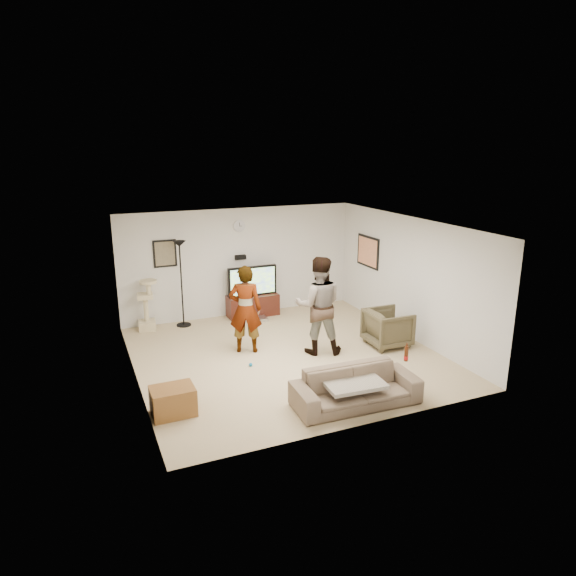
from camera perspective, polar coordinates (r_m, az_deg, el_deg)
name	(u,v)px	position (r m, az deg, el deg)	size (l,w,h in m)	color
floor	(286,356)	(9.91, -0.23, -7.54)	(5.50, 5.50, 0.02)	tan
ceiling	(286,225)	(9.21, -0.25, 7.02)	(5.50, 5.50, 0.02)	white
wall_back	(240,262)	(11.98, -5.36, 2.85)	(5.50, 0.04, 2.50)	silver
wall_front	(364,344)	(7.16, 8.39, -6.18)	(5.50, 0.04, 2.50)	silver
wall_left	(132,311)	(8.83, -16.92, -2.46)	(0.04, 5.50, 2.50)	silver
wall_right	(410,278)	(10.81, 13.32, 1.08)	(0.04, 5.50, 2.50)	silver
wall_clock	(239,226)	(11.80, -5.42, 6.85)	(0.26, 0.26, 0.04)	white
wall_speaker	(240,257)	(11.90, -5.29, 3.41)	(0.25, 0.10, 0.10)	black
picture_back	(165,254)	(11.50, -13.47, 3.73)	(0.42, 0.03, 0.52)	#675E49
picture_right	(368,252)	(12.03, 8.84, 4.01)	(0.03, 0.78, 0.62)	tan
tv_stand	(253,305)	(12.09, -3.92, -1.92)	(1.19, 0.45, 0.50)	#33130D
console_box	(258,319)	(11.80, -3.32, -3.46)	(0.40, 0.30, 0.07)	silver
tv	(252,281)	(11.92, -3.97, 0.79)	(1.16, 0.08, 0.69)	black
tv_screen	(253,281)	(11.88, -3.90, 0.74)	(1.07, 0.01, 0.61)	#AEF847
floor_lamp	(182,284)	(11.44, -11.70, 0.42)	(0.32, 0.32, 1.90)	black
cat_tree	(146,305)	(11.47, -15.48, -1.83)	(0.36, 0.36, 1.12)	beige
person_left	(245,309)	(9.85, -4.73, -2.36)	(0.63, 0.41, 1.72)	#BBBBC0
person_right	(318,305)	(9.77, 3.39, -1.93)	(0.92, 0.72, 1.89)	navy
sofa	(356,387)	(8.13, 7.52, -10.85)	(1.96, 0.77, 0.57)	brown
throw_blanket	(352,382)	(8.05, 7.15, -10.30)	(0.90, 0.70, 0.06)	#A89D8D
beer_bottle	(406,354)	(8.42, 12.96, -7.08)	(0.06, 0.06, 0.25)	#4A1E09
armchair	(388,328)	(10.45, 10.99, -4.35)	(0.79, 0.81, 0.74)	#453E29
side_table	(173,401)	(8.02, -12.62, -12.10)	(0.64, 0.48, 0.42)	brown
toy_ball	(251,365)	(9.46, -4.15, -8.46)	(0.07, 0.07, 0.07)	#10679D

